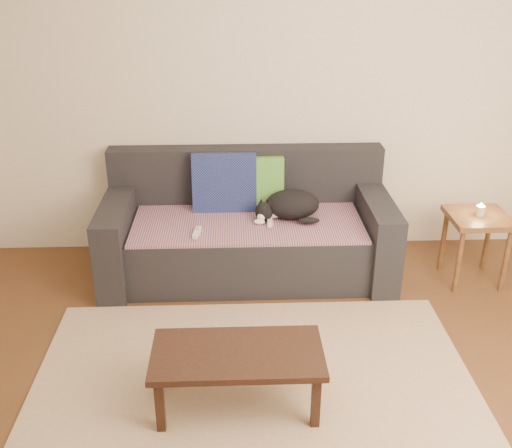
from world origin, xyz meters
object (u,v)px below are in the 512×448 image
Objects in this scene: cat at (290,205)px; coffee_table at (237,359)px; sofa at (247,232)px; side_table at (477,227)px; wii_remote_a at (197,232)px; wii_remote_b at (270,221)px.

cat is 0.60× the size of coffee_table.
sofa reaches higher than side_table.
side_table reaches higher than coffee_table.
wii_remote_a is 1.00× the size of wii_remote_b.
wii_remote_a is at bearing -178.21° from side_table.
sofa is 14.00× the size of wii_remote_b.
wii_remote_a is 2.00m from side_table.
wii_remote_b is 1.49m from side_table.
sofa is at bearing -164.06° from cat.
coffee_table is at bearing -158.96° from wii_remote_a.
wii_remote_b is 0.29× the size of side_table.
wii_remote_a is 1.26m from coffee_table.
wii_remote_b is 0.17× the size of coffee_table.
cat is 1.02× the size of side_table.
wii_remote_a is at bearing 109.66° from wii_remote_b.
side_table is at bearing 36.61° from coffee_table.
side_table is 2.17m from coffee_table.
side_table reaches higher than wii_remote_b.
wii_remote_a and wii_remote_b have the same top height.
wii_remote_a reaches higher than coffee_table.
wii_remote_b is (0.52, 0.17, 0.00)m from wii_remote_a.
cat is at bearing 74.87° from coffee_table.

